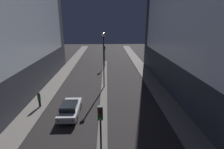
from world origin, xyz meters
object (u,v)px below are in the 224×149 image
Objects in this scene: pedestrian_on_left_sidewalk at (39,99)px; traffic_light_mid at (105,52)px; car_left_lane at (70,109)px; traffic_light_near at (100,123)px; street_lamp at (104,53)px.

traffic_light_mid is at bearing 67.47° from pedestrian_on_left_sidewalk.
car_left_lane is (-3.41, -19.01, -2.58)m from traffic_light_mid.
traffic_light_mid is 0.98× the size of car_left_lane.
traffic_light_mid is 2.41× the size of pedestrian_on_left_sidewalk.
traffic_light_mid reaches higher than car_left_lane.
pedestrian_on_left_sidewalk is at bearing 154.53° from car_left_lane.
pedestrian_on_left_sidewalk is (-3.74, 1.78, 0.35)m from car_left_lane.
traffic_light_near reaches higher than pedestrian_on_left_sidewalk.
traffic_light_near is 25.69m from traffic_light_mid.
street_lamp reaches higher than traffic_light_near.
street_lamp is at bearing -90.00° from traffic_light_mid.
traffic_light_mid is 0.56× the size of street_lamp.
car_left_lane is 4.15m from pedestrian_on_left_sidewalk.
traffic_light_near is at bearing -90.00° from traffic_light_mid.
pedestrian_on_left_sidewalk reaches higher than car_left_lane.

